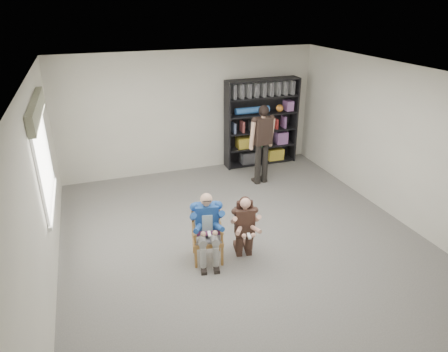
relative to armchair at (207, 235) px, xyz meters
name	(u,v)px	position (x,y,z in m)	size (l,w,h in m)	color
room_shell	(249,169)	(0.74, 0.16, 0.96)	(6.00, 7.00, 2.80)	beige
floor	(247,245)	(0.74, 0.16, -0.44)	(6.00, 7.00, 0.01)	#63605D
window_left	(44,155)	(-2.21, 1.16, 1.19)	(0.16, 2.00, 1.75)	white
armchair	(207,235)	(0.00, 0.00, 0.00)	(0.51, 0.50, 0.89)	#B06F32
seated_man	(207,228)	(0.00, 0.00, 0.13)	(0.50, 0.69, 1.15)	navy
kneeling_woman	(245,228)	(0.58, -0.12, 0.08)	(0.44, 0.71, 1.06)	#36201A
bookshelf	(261,123)	(2.44, 3.44, 0.61)	(1.80, 0.38, 2.10)	black
standing_man	(262,145)	(1.98, 2.36, 0.44)	(0.55, 0.30, 1.77)	black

